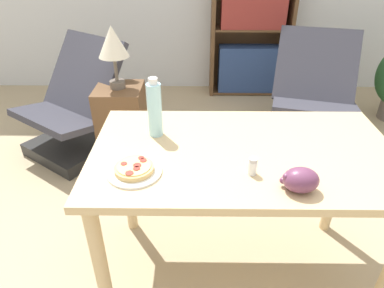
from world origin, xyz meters
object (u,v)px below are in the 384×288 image
Objects in this scene: lounge_chair_near at (74,119)px; side_table at (122,124)px; drink_bottle at (155,109)px; pizza_on_plate at (134,170)px; bookshelf at (251,34)px; grape_bunch at (301,180)px; salt_shaker at (252,166)px; lounge_chair_far at (311,108)px; table_lamp at (113,44)px.

side_table is (0.41, -0.11, 0.01)m from lounge_chair_near.
pizza_on_plate is at bearing -100.23° from drink_bottle.
bookshelf reaches higher than drink_bottle.
grape_bunch is 1.88× the size of salt_shaker.
salt_shaker is at bearing -101.30° from lounge_chair_far.
side_table is (-0.33, 1.25, -0.48)m from pizza_on_plate.
grape_bunch is 0.22× the size of side_table.
grape_bunch is at bearing -9.19° from pizza_on_plate.
pizza_on_plate is 0.21× the size of lounge_chair_near.
side_table is at bearing -153.58° from lounge_chair_far.
pizza_on_plate is at bearing -75.28° from table_lamp.
lounge_chair_far is at bearing 12.01° from table_lamp.
bookshelf is (0.36, 2.62, -0.15)m from salt_shaker.
drink_bottle reaches higher than lounge_chair_near.
pizza_on_plate is 0.32m from drink_bottle.
lounge_chair_far is (1.95, 0.22, 0.00)m from lounge_chair_near.
table_lamp is at bearing 111.83° from drink_bottle.
side_table is at bearing 104.72° from pizza_on_plate.
bookshelf is 2.35× the size of side_table.
table_lamp is (-0.38, 0.96, 0.02)m from drink_bottle.
bookshelf is 1.82m from side_table.
pizza_on_plate is 1.38m from side_table.
salt_shaker reaches higher than side_table.
drink_bottle is at bearing -68.17° from side_table.
lounge_chair_far is at bearing 52.49° from pizza_on_plate.
table_lamp is (0.41, -0.11, 0.63)m from lounge_chair_near.
salt_shaker is 0.16× the size of table_lamp.
table_lamp is (-1.54, -0.33, 0.63)m from lounge_chair_far.
bookshelf is at bearing 82.15° from salt_shaker.
side_table is (-1.54, -0.33, 0.01)m from lounge_chair_far.
lounge_chair_far is 1.50× the size of side_table.
side_table is at bearing 121.88° from salt_shaker.
drink_bottle reaches higher than lounge_chair_far.
grape_bunch is 0.09× the size of bookshelf.
table_lamp is at bearing 104.72° from pizza_on_plate.
salt_shaker is 0.12× the size of side_table.
grape_bunch reaches higher than salt_shaker.
drink_bottle is 0.51m from salt_shaker.
drink_bottle reaches higher than side_table.
grape_bunch is at bearing -12.21° from lounge_chair_near.
grape_bunch is at bearing -55.28° from table_lamp.
pizza_on_plate is 2.05m from lounge_chair_far.
table_lamp is (-0.78, 1.25, 0.11)m from salt_shaker.
pizza_on_plate is 0.35× the size of side_table.
pizza_on_plate reaches higher than side_table.
bookshelf is (1.55, 1.26, 0.36)m from lounge_chair_near.
lounge_chair_far is at bearing -68.93° from bookshelf.
table_lamp is (-0.94, 1.35, 0.10)m from grape_bunch.
pizza_on_plate is at bearing -107.23° from bookshelf.
lounge_chair_near reaches higher than side_table.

